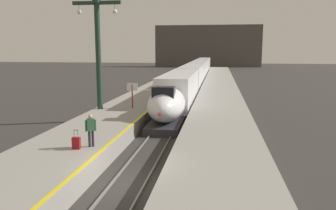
{
  "coord_description": "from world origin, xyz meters",
  "views": [
    {
      "loc": [
        3.87,
        -13.6,
        6.02
      ],
      "look_at": [
        0.13,
        11.06,
        1.8
      ],
      "focal_mm": 35.49,
      "sensor_mm": 36.0,
      "label": 1
    }
  ],
  "objects_px": {
    "highspeed_train_main": "(196,72)",
    "departure_info_board": "(132,90)",
    "passenger_near_edge": "(91,128)",
    "station_column_mid": "(98,44)",
    "rolling_suitcase": "(76,143)"
  },
  "relations": [
    {
      "from": "station_column_mid",
      "to": "rolling_suitcase",
      "type": "bearing_deg",
      "value": -75.83
    },
    {
      "from": "highspeed_train_main",
      "to": "departure_info_board",
      "type": "relative_size",
      "value": 35.35
    },
    {
      "from": "passenger_near_edge",
      "to": "rolling_suitcase",
      "type": "distance_m",
      "value": 1.03
    },
    {
      "from": "passenger_near_edge",
      "to": "departure_info_board",
      "type": "bearing_deg",
      "value": 94.09
    },
    {
      "from": "station_column_mid",
      "to": "rolling_suitcase",
      "type": "height_order",
      "value": "station_column_mid"
    },
    {
      "from": "rolling_suitcase",
      "to": "station_column_mid",
      "type": "bearing_deg",
      "value": 104.17
    },
    {
      "from": "highspeed_train_main",
      "to": "station_column_mid",
      "type": "height_order",
      "value": "station_column_mid"
    },
    {
      "from": "highspeed_train_main",
      "to": "passenger_near_edge",
      "type": "distance_m",
      "value": 42.7
    },
    {
      "from": "station_column_mid",
      "to": "passenger_near_edge",
      "type": "relative_size",
      "value": 5.24
    },
    {
      "from": "station_column_mid",
      "to": "departure_info_board",
      "type": "xyz_separation_m",
      "value": [
        2.57,
        0.87,
        -3.85
      ]
    },
    {
      "from": "highspeed_train_main",
      "to": "departure_info_board",
      "type": "height_order",
      "value": "highspeed_train_main"
    },
    {
      "from": "passenger_near_edge",
      "to": "departure_info_board",
      "type": "height_order",
      "value": "departure_info_board"
    },
    {
      "from": "passenger_near_edge",
      "to": "departure_info_board",
      "type": "relative_size",
      "value": 0.8
    },
    {
      "from": "highspeed_train_main",
      "to": "passenger_near_edge",
      "type": "height_order",
      "value": "highspeed_train_main"
    },
    {
      "from": "rolling_suitcase",
      "to": "departure_info_board",
      "type": "height_order",
      "value": "departure_info_board"
    }
  ]
}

